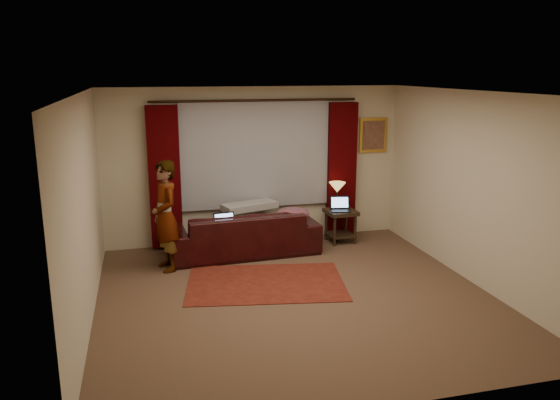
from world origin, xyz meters
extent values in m
cube|color=brown|center=(0.00, 0.00, -0.01)|extent=(5.00, 5.00, 0.01)
cube|color=silver|center=(0.00, 0.00, 2.60)|extent=(5.00, 5.00, 0.02)
cube|color=beige|center=(0.00, 2.50, 1.30)|extent=(5.00, 0.02, 2.60)
cube|color=beige|center=(0.00, -2.50, 1.30)|extent=(5.00, 0.02, 2.60)
cube|color=beige|center=(-2.50, 0.00, 1.30)|extent=(0.02, 5.00, 2.60)
cube|color=beige|center=(2.50, 0.00, 1.30)|extent=(0.02, 5.00, 2.60)
cube|color=#95969D|center=(0.00, 2.44, 1.50)|extent=(2.50, 0.05, 1.80)
cube|color=#350103|center=(-1.50, 2.39, 1.18)|extent=(0.50, 0.14, 2.30)
cube|color=#350103|center=(1.50, 2.39, 1.18)|extent=(0.50, 0.14, 2.30)
cylinder|color=black|center=(0.00, 2.39, 2.38)|extent=(0.04, 0.04, 3.40)
cube|color=gold|center=(2.10, 2.47, 1.75)|extent=(0.50, 0.04, 0.60)
imported|color=black|center=(-0.34, 1.83, 0.48)|extent=(2.42, 1.15, 0.95)
cube|color=#989892|center=(-0.18, 2.11, 0.96)|extent=(0.96, 0.61, 0.11)
ellipsoid|color=brown|center=(0.46, 1.79, 0.59)|extent=(0.62, 0.51, 0.23)
cube|color=maroon|center=(-0.27, 0.52, 0.01)|extent=(2.35, 1.77, 0.01)
cube|color=black|center=(1.37, 2.02, 0.28)|extent=(0.51, 0.51, 0.56)
imported|color=#989892|center=(-1.55, 1.41, 0.81)|extent=(0.59, 0.59, 1.62)
camera|label=1|loc=(-1.82, -6.34, 2.87)|focal=35.00mm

